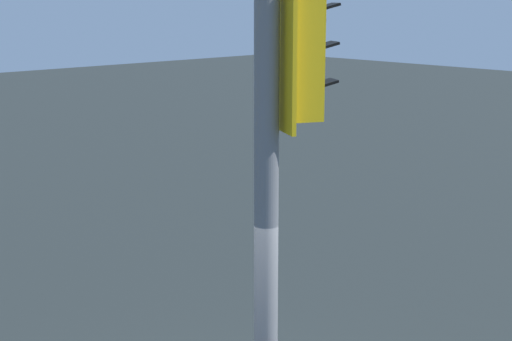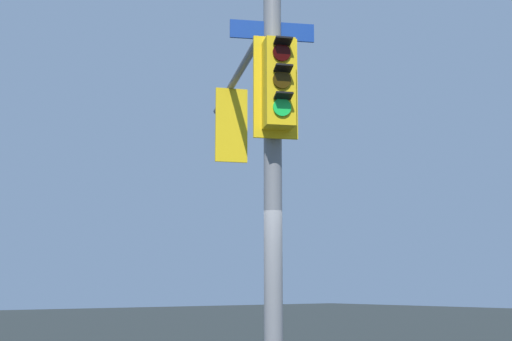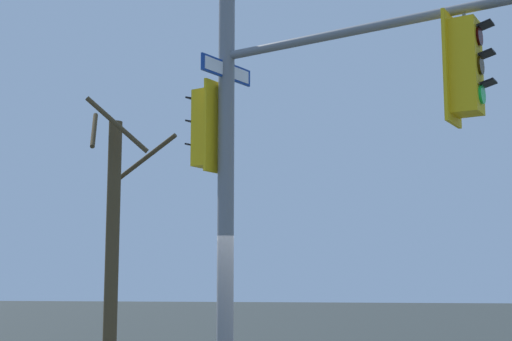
{
  "view_description": "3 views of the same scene",
  "coord_description": "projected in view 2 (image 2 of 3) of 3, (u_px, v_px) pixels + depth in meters",
  "views": [
    {
      "loc": [
        -4.74,
        4.35,
        4.57
      ],
      "look_at": [
        0.58,
        -0.65,
        2.87
      ],
      "focal_mm": 52.67,
      "sensor_mm": 36.0,
      "label": 1
    },
    {
      "loc": [
        -5.27,
        -6.78,
        1.59
      ],
      "look_at": [
        -0.45,
        -0.6,
        2.91
      ],
      "focal_mm": 48.11,
      "sensor_mm": 36.0,
      "label": 2
    },
    {
      "loc": [
        9.74,
        1.3,
        2.0
      ],
      "look_at": [
        0.34,
        0.17,
        3.35
      ],
      "focal_mm": 50.37,
      "sensor_mm": 36.0,
      "label": 3
    }
  ],
  "objects": [
    {
      "name": "main_signal_pole_assembly",
      "position": [
        251.0,
        44.0,
        9.46
      ],
      "size": [
        4.77,
        5.14,
        9.46
      ],
      "rotation": [
        0.0,
        0.0,
        1.11
      ],
      "color": "slate",
      "rests_on": "ground"
    }
  ]
}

